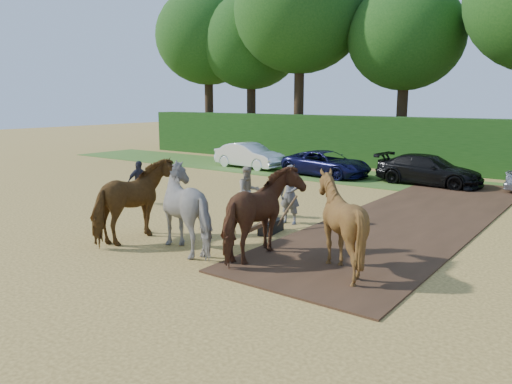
# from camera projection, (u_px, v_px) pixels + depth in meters

# --- Properties ---
(ground) EXTENTS (120.00, 120.00, 0.00)m
(ground) POSITION_uv_depth(u_px,v_px,m) (262.00, 262.00, 12.54)
(ground) COLOR gold
(ground) RESTS_ON ground
(earth_strip) EXTENTS (4.50, 17.00, 0.05)m
(earth_strip) POSITION_uv_depth(u_px,v_px,m) (416.00, 217.00, 17.18)
(earth_strip) COLOR #472D1C
(earth_strip) RESTS_ON ground
(grass_verge) EXTENTS (50.00, 5.00, 0.03)m
(grass_verge) POSITION_uv_depth(u_px,v_px,m) (435.00, 185.00, 23.58)
(grass_verge) COLOR #38601E
(grass_verge) RESTS_ON ground
(hedgerow) EXTENTS (46.00, 1.60, 3.00)m
(hedgerow) POSITION_uv_depth(u_px,v_px,m) (463.00, 147.00, 26.85)
(hedgerow) COLOR #14380F
(hedgerow) RESTS_ON ground
(spectator_near) EXTENTS (1.00, 1.07, 1.74)m
(spectator_near) POSITION_uv_depth(u_px,v_px,m) (248.00, 191.00, 17.31)
(spectator_near) COLOR #B8AA91
(spectator_near) RESTS_ON ground
(spectator_far) EXTENTS (0.58, 1.05, 1.69)m
(spectator_far) POSITION_uv_depth(u_px,v_px,m) (139.00, 182.00, 19.38)
(spectator_far) COLOR #262833
(spectator_far) RESTS_ON ground
(plough_team) EXTENTS (7.71, 6.01, 2.33)m
(plough_team) POSITION_uv_depth(u_px,v_px,m) (230.00, 211.00, 13.06)
(plough_team) COLOR brown
(plough_team) RESTS_ON ground
(parked_cars) EXTENTS (30.91, 3.63, 1.48)m
(parked_cars) POSITION_uv_depth(u_px,v_px,m) (477.00, 175.00, 22.28)
(parked_cars) COLOR white
(parked_cars) RESTS_ON ground
(treeline) EXTENTS (48.70, 10.60, 14.21)m
(treeline) POSITION_uv_depth(u_px,v_px,m) (457.00, 13.00, 28.98)
(treeline) COLOR #382616
(treeline) RESTS_ON ground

